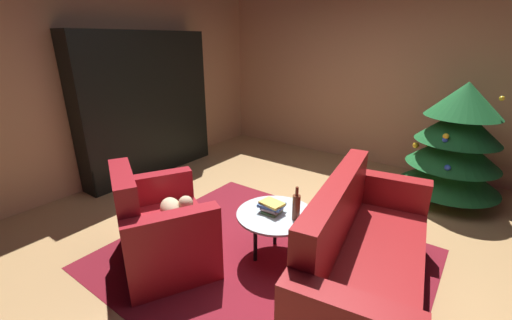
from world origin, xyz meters
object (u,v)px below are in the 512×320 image
Objects in this scene: armchair_red at (160,229)px; decorated_tree at (456,144)px; bookshelf_unit at (154,106)px; couch_red at (363,261)px; book_stack_on_table at (272,207)px; bottle_on_table at (296,207)px; coffee_table at (276,217)px.

armchair_red is 3.47m from decorated_tree.
decorated_tree is (3.72, 1.45, -0.25)m from bookshelf_unit.
book_stack_on_table is (-0.85, 0.02, 0.19)m from couch_red.
couch_red is (1.61, 0.62, 0.00)m from armchair_red.
couch_red is at bearing -4.00° from bottle_on_table.
book_stack_on_table is 0.78× the size of bottle_on_table.
decorated_tree is at bearing 21.28° from bookshelf_unit.
bottle_on_table is at bearing -15.13° from bookshelf_unit.
couch_red is at bearing -97.43° from decorated_tree.
bookshelf_unit is at bearing 163.10° from book_stack_on_table.
decorated_tree reaches higher than armchair_red.
coffee_table is at bearing -16.57° from bookshelf_unit.
book_stack_on_table is 0.16× the size of decorated_tree.
bottle_on_table reaches higher than book_stack_on_table.
armchair_red reaches higher than book_stack_on_table.
bookshelf_unit is at bearing 163.43° from coffee_table.
book_stack_on_table is (-0.04, -0.00, 0.10)m from coffee_table.
bookshelf_unit is 6.78× the size of bottle_on_table.
decorated_tree is at bearing 62.94° from book_stack_on_table.
book_stack_on_table is at bearing 39.98° from armchair_red.
coffee_table is at bearing 38.71° from armchair_red.
couch_red reaches higher than coffee_table.
armchair_red is at bearing -158.97° from couch_red.
bookshelf_unit reaches higher than armchair_red.
armchair_red is at bearing -140.02° from book_stack_on_table.
bottle_on_table is (2.82, -0.76, -0.42)m from bookshelf_unit.
coffee_table is 2.33× the size of bottle_on_table.
couch_red is 0.81m from coffee_table.
armchair_red reaches higher than coffee_table.
book_stack_on_table is at bearing -16.90° from bookshelf_unit.
couch_red reaches higher than book_stack_on_table.
bottle_on_table is at bearing 5.58° from coffee_table.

